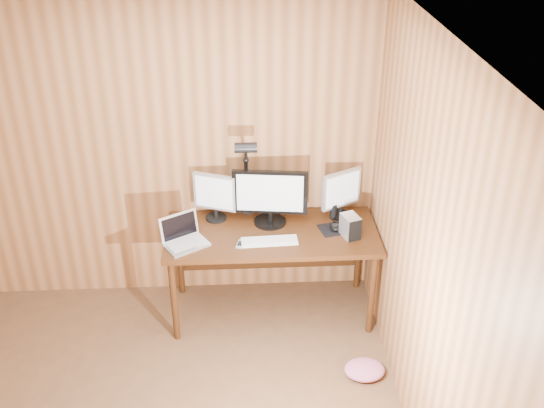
{
  "coord_description": "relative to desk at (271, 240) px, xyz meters",
  "views": [
    {
      "loc": [
        0.71,
        -2.44,
        3.29
      ],
      "look_at": [
        0.93,
        1.58,
        1.02
      ],
      "focal_mm": 42.0,
      "sensor_mm": 36.0,
      "label": 1
    }
  ],
  "objects": [
    {
      "name": "fabric_pile",
      "position": [
        0.62,
        -0.83,
        -0.58
      ],
      "size": [
        0.35,
        0.31,
        0.09
      ],
      "primitive_type": null,
      "rotation": [
        0.0,
        0.0,
        0.31
      ],
      "color": "#C45F82",
      "rests_on": "floor"
    },
    {
      "name": "speaker",
      "position": [
        0.49,
        0.1,
        0.19
      ],
      "size": [
        0.05,
        0.05,
        0.13
      ],
      "primitive_type": "cylinder",
      "color": "black",
      "rests_on": "desk"
    },
    {
      "name": "hard_drive",
      "position": [
        0.58,
        -0.16,
        0.21
      ],
      "size": [
        0.15,
        0.18,
        0.17
      ],
      "rotation": [
        0.0,
        0.0,
        0.33
      ],
      "color": "silver",
      "rests_on": "desk"
    },
    {
      "name": "mousepad",
      "position": [
        0.48,
        -0.06,
        0.12
      ],
      "size": [
        0.27,
        0.24,
        0.0
      ],
      "primitive_type": "cube",
      "rotation": [
        0.0,
        0.0,
        0.24
      ],
      "color": "black",
      "rests_on": "desk"
    },
    {
      "name": "laptop",
      "position": [
        -0.65,
        -0.19,
        0.18
      ],
      "size": [
        0.38,
        0.35,
        0.22
      ],
      "rotation": [
        0.0,
        0.0,
        0.55
      ],
      "color": "silver",
      "rests_on": "desk"
    },
    {
      "name": "monitor_center",
      "position": [
        -0.0,
        0.06,
        0.35
      ],
      "size": [
        0.57,
        0.25,
        0.44
      ],
      "rotation": [
        0.0,
        0.0,
        -0.12
      ],
      "color": "black",
      "rests_on": "desk"
    },
    {
      "name": "keyboard",
      "position": [
        -0.02,
        -0.21,
        0.13
      ],
      "size": [
        0.42,
        0.15,
        0.02
      ],
      "rotation": [
        0.0,
        0.0,
        0.05
      ],
      "color": "white",
      "rests_on": "desk"
    },
    {
      "name": "desk_lamp",
      "position": [
        -0.18,
        0.15,
        0.57
      ],
      "size": [
        0.16,
        0.24,
        0.72
      ],
      "rotation": [
        0.0,
        0.0,
        0.35
      ],
      "color": "black",
      "rests_on": "desk"
    },
    {
      "name": "mouse",
      "position": [
        0.48,
        -0.06,
        0.15
      ],
      "size": [
        0.09,
        0.13,
        0.04
      ],
      "primitive_type": "ellipsoid",
      "rotation": [
        0.0,
        0.0,
        0.15
      ],
      "color": "black",
      "rests_on": "mousepad"
    },
    {
      "name": "monitor_right",
      "position": [
        0.55,
        0.14,
        0.33
      ],
      "size": [
        0.32,
        0.19,
        0.39
      ],
      "rotation": [
        0.0,
        0.0,
        0.49
      ],
      "color": "black",
      "rests_on": "desk"
    },
    {
      "name": "room_shell",
      "position": [
        -0.93,
        -1.7,
        0.62
      ],
      "size": [
        4.0,
        4.0,
        4.0
      ],
      "color": "brown",
      "rests_on": "ground"
    },
    {
      "name": "phone",
      "position": [
        -0.23,
        -0.24,
        0.13
      ],
      "size": [
        0.08,
        0.12,
        0.02
      ],
      "rotation": [
        0.0,
        0.0,
        -0.24
      ],
      "color": "silver",
      "rests_on": "desk"
    },
    {
      "name": "monitor_left",
      "position": [
        -0.42,
        0.14,
        0.33
      ],
      "size": [
        0.33,
        0.16,
        0.38
      ],
      "rotation": [
        0.0,
        0.0,
        -0.36
      ],
      "color": "black",
      "rests_on": "desk"
    },
    {
      "name": "desk",
      "position": [
        0.0,
        0.0,
        0.0
      ],
      "size": [
        1.6,
        0.7,
        0.75
      ],
      "color": "#3D1F0C",
      "rests_on": "floor"
    }
  ]
}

